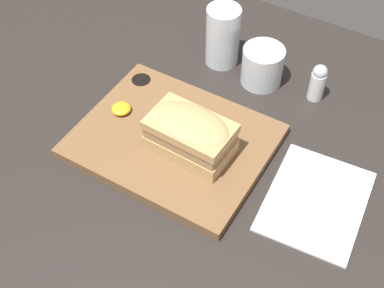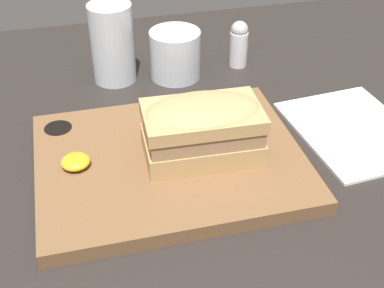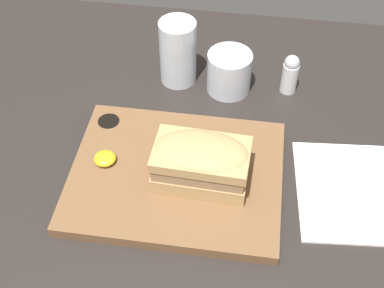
% 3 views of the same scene
% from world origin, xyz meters
% --- Properties ---
extents(dining_table, '(1.60, 0.99, 0.02)m').
position_xyz_m(dining_table, '(0.00, 0.00, 0.01)').
color(dining_table, '#282321').
rests_on(dining_table, ground).
extents(serving_board, '(0.32, 0.25, 0.02)m').
position_xyz_m(serving_board, '(-0.01, 0.04, 0.03)').
color(serving_board, brown).
rests_on(serving_board, dining_table).
extents(sandwich, '(0.14, 0.09, 0.07)m').
position_xyz_m(sandwich, '(0.04, 0.03, 0.08)').
color(sandwich, tan).
rests_on(sandwich, serving_board).
extents(mustard_dollop, '(0.03, 0.03, 0.01)m').
position_xyz_m(mustard_dollop, '(-0.11, 0.04, 0.05)').
color(mustard_dollop, gold).
rests_on(mustard_dollop, serving_board).
extents(water_glass, '(0.06, 0.06, 0.12)m').
position_xyz_m(water_glass, '(-0.03, 0.27, 0.07)').
color(water_glass, silver).
rests_on(water_glass, dining_table).
extents(wine_glass, '(0.08, 0.08, 0.07)m').
position_xyz_m(wine_glass, '(0.06, 0.26, 0.05)').
color(wine_glass, silver).
rests_on(wine_glass, dining_table).
extents(napkin, '(0.16, 0.20, 0.00)m').
position_xyz_m(napkin, '(0.25, 0.05, 0.02)').
color(napkin, white).
rests_on(napkin, dining_table).
extents(salt_shaker, '(0.03, 0.03, 0.07)m').
position_xyz_m(salt_shaker, '(0.16, 0.27, 0.06)').
color(salt_shaker, white).
rests_on(salt_shaker, dining_table).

